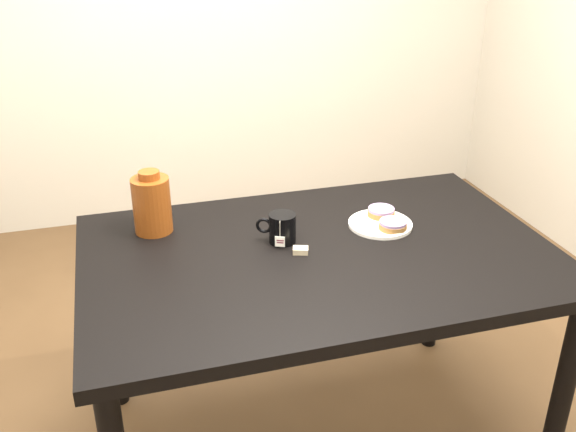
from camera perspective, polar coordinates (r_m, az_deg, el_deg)
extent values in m
cube|color=black|center=(1.93, 2.76, -3.60)|extent=(1.40, 0.90, 0.04)
cylinder|color=black|center=(2.15, 23.14, -14.70)|extent=(0.06, 0.06, 0.71)
cylinder|color=black|center=(2.38, -15.55, -9.05)|extent=(0.06, 0.06, 0.71)
cylinder|color=black|center=(2.66, 13.06, -4.77)|extent=(0.06, 0.06, 0.71)
cylinder|color=white|center=(2.09, 8.20, -0.73)|extent=(0.21, 0.21, 0.01)
torus|color=white|center=(2.08, 8.21, -0.59)|extent=(0.20, 0.20, 0.01)
cylinder|color=brown|center=(2.13, 8.28, 0.26)|extent=(0.10, 0.10, 0.02)
cylinder|color=gray|center=(2.12, 8.30, 0.59)|extent=(0.09, 0.09, 0.01)
cylinder|color=brown|center=(2.05, 9.29, -0.90)|extent=(0.12, 0.12, 0.02)
cylinder|color=gray|center=(2.04, 9.32, -0.56)|extent=(0.11, 0.11, 0.01)
cylinder|color=black|center=(1.95, -0.50, -1.09)|extent=(0.11, 0.11, 0.09)
cylinder|color=black|center=(1.93, -0.50, -0.07)|extent=(0.07, 0.07, 0.00)
torus|color=black|center=(1.96, -2.16, -0.85)|extent=(0.05, 0.03, 0.05)
cylinder|color=beige|center=(1.90, -0.72, -1.13)|extent=(0.00, 0.00, 0.05)
cube|color=white|center=(1.92, -0.72, -2.26)|extent=(0.03, 0.01, 0.03)
cube|color=#C6B793|center=(1.90, 1.12, -3.07)|extent=(0.05, 0.04, 0.02)
cylinder|color=#57230B|center=(2.04, -12.00, 0.95)|extent=(0.16, 0.16, 0.18)
cylinder|color=#57230B|center=(2.00, -12.26, 3.59)|extent=(0.07, 0.07, 0.02)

